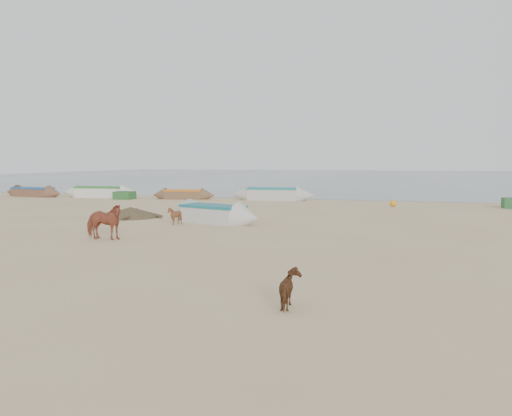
# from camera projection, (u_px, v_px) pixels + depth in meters

# --- Properties ---
(ground) EXTENTS (140.00, 140.00, 0.00)m
(ground) POSITION_uv_depth(u_px,v_px,m) (225.00, 247.00, 17.25)
(ground) COLOR tan
(ground) RESTS_ON ground
(sea) EXTENTS (160.00, 160.00, 0.00)m
(sea) POSITION_uv_depth(u_px,v_px,m) (366.00, 176.00, 95.82)
(sea) COLOR slate
(sea) RESTS_ON ground
(cow_adult) EXTENTS (1.65, 0.78, 1.38)m
(cow_adult) POSITION_uv_depth(u_px,v_px,m) (104.00, 222.00, 18.84)
(cow_adult) COLOR brown
(cow_adult) RESTS_ON ground
(calf_front) EXTENTS (1.03, 1.00, 0.86)m
(calf_front) POSITION_uv_depth(u_px,v_px,m) (175.00, 216.00, 23.26)
(calf_front) COLOR brown
(calf_front) RESTS_ON ground
(calf_right) EXTENTS (0.96, 1.00, 0.78)m
(calf_right) POSITION_uv_depth(u_px,v_px,m) (292.00, 289.00, 10.12)
(calf_right) COLOR #56321C
(calf_right) RESTS_ON ground
(near_canoe) EXTENTS (5.48, 3.13, 0.86)m
(near_canoe) POSITION_uv_depth(u_px,v_px,m) (213.00, 214.00, 24.08)
(near_canoe) COLOR beige
(near_canoe) RESTS_ON ground
(debris_pile) EXTENTS (4.24, 4.24, 0.52)m
(debris_pile) POSITION_uv_depth(u_px,v_px,m) (130.00, 212.00, 26.62)
(debris_pile) COLOR brown
(debris_pile) RESTS_ON ground
(waterline_canoes) EXTENTS (55.28, 5.08, 0.95)m
(waterline_canoes) POSITION_uv_depth(u_px,v_px,m) (287.00, 195.00, 37.09)
(waterline_canoes) COLOR brown
(waterline_canoes) RESTS_ON ground
(beach_clutter) EXTENTS (45.91, 4.95, 0.64)m
(beach_clutter) POSITION_uv_depth(u_px,v_px,m) (372.00, 199.00, 34.77)
(beach_clutter) COLOR #2A5D2B
(beach_clutter) RESTS_ON ground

